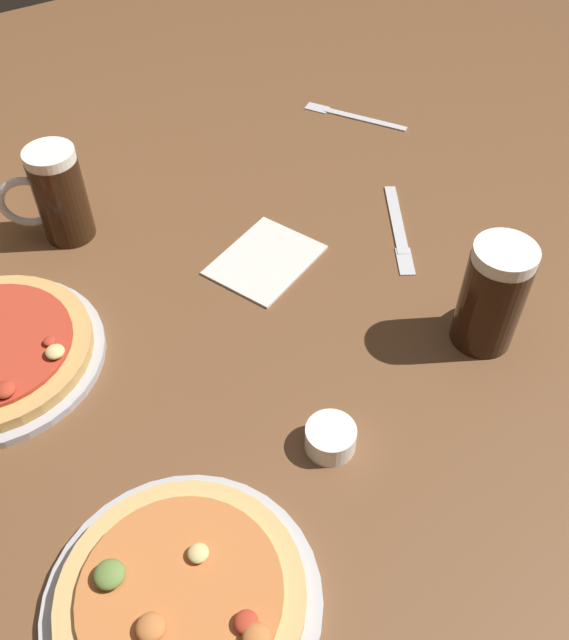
{
  "coord_description": "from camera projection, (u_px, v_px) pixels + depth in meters",
  "views": [
    {
      "loc": [
        -0.34,
        -0.54,
        0.72
      ],
      "look_at": [
        0.0,
        0.0,
        0.02
      ],
      "focal_mm": 39.01,
      "sensor_mm": 36.0,
      "label": 1
    }
  ],
  "objects": [
    {
      "name": "knife_right",
      "position": [
        398.0,
        228.0,
        1.1
      ],
      "size": [
        0.13,
        0.2,
        0.01
      ],
      "color": "silver",
      "rests_on": "ground_plane"
    },
    {
      "name": "fork_spare",
      "position": [
        353.0,
        116.0,
        1.33
      ],
      "size": [
        0.13,
        0.18,
        0.01
      ],
      "color": "silver",
      "rests_on": "ground_plane"
    },
    {
      "name": "napkin_folded",
      "position": [
        265.0,
        259.0,
        1.05
      ],
      "size": [
        0.2,
        0.18,
        0.01
      ],
      "primitive_type": "cube",
      "rotation": [
        0.0,
        0.0,
        0.4
      ],
      "color": "silver",
      "rests_on": "ground_plane"
    },
    {
      "name": "pizza_plate_near",
      "position": [
        182.0,
        598.0,
        0.7
      ],
      "size": [
        0.28,
        0.28,
        0.05
      ],
      "color": "#B2B2B7",
      "rests_on": "ground_plane"
    },
    {
      "name": "ramekin_sauce",
      "position": [
        330.0,
        438.0,
        0.82
      ],
      "size": [
        0.06,
        0.06,
        0.03
      ],
      "primitive_type": "cylinder",
      "color": "white",
      "rests_on": "ground_plane"
    },
    {
      "name": "beer_mug_dark",
      "position": [
        494.0,
        295.0,
        0.9
      ],
      "size": [
        0.14,
        0.08,
        0.16
      ],
      "color": "black",
      "rests_on": "ground_plane"
    },
    {
      "name": "ground_plane",
      "position": [
        284.0,
        337.0,
        0.97
      ],
      "size": [
        2.4,
        2.4,
        0.03
      ],
      "primitive_type": "cube",
      "color": "brown"
    },
    {
      "name": "beer_mug_amber",
      "position": [
        57.0,
        195.0,
        1.04
      ],
      "size": [
        0.13,
        0.08,
        0.15
      ],
      "color": "black",
      "rests_on": "ground_plane"
    }
  ]
}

